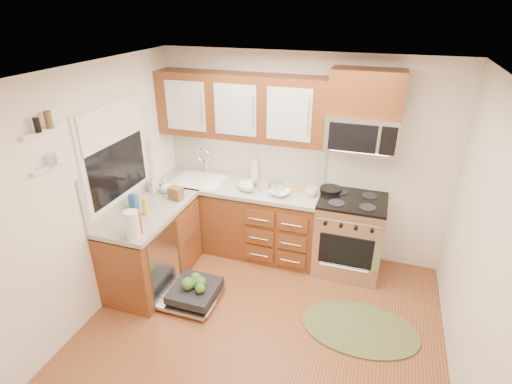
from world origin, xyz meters
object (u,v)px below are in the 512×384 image
(range, at_px, (349,235))
(dishwasher, at_px, (192,293))
(sink, at_px, (200,189))
(cup, at_px, (312,192))
(upper_cabinets, at_px, (241,107))
(microwave, at_px, (362,133))
(rug, at_px, (359,328))
(stock_pot, at_px, (276,186))
(skillet, at_px, (331,190))
(cutting_board, at_px, (302,189))
(bowl_b, at_px, (249,187))
(paper_towel_roll, at_px, (132,225))
(bowl_a, at_px, (280,193))

(range, distance_m, dishwasher, 1.95)
(sink, bearing_deg, cup, 0.07)
(upper_cabinets, height_order, range, upper_cabinets)
(microwave, xyz_separation_m, sink, (-1.93, -0.13, -0.90))
(upper_cabinets, bearing_deg, rug, -34.36)
(sink, xyz_separation_m, stock_pot, (1.02, 0.01, 0.18))
(sink, distance_m, skillet, 1.66)
(sink, bearing_deg, cutting_board, 5.66)
(stock_pot, bearing_deg, dishwasher, -119.05)
(dishwasher, height_order, bowl_b, bowl_b)
(dishwasher, bearing_deg, paper_towel_roll, -140.63)
(bowl_a, bearing_deg, upper_cabinets, 156.42)
(microwave, distance_m, skillet, 0.78)
(bowl_a, distance_m, bowl_b, 0.40)
(cup, bearing_deg, cutting_board, 138.89)
(bowl_a, bearing_deg, cutting_board, 45.97)
(microwave, distance_m, paper_towel_roll, 2.57)
(cup, bearing_deg, dishwasher, -133.38)
(paper_towel_roll, bearing_deg, dishwasher, 39.37)
(microwave, bearing_deg, skillet, 179.28)
(stock_pot, bearing_deg, range, -0.02)
(microwave, xyz_separation_m, cutting_board, (-0.63, -0.00, -0.77))
(microwave, bearing_deg, upper_cabinets, 178.98)
(dishwasher, bearing_deg, sink, 109.20)
(skillet, xyz_separation_m, cutting_board, (-0.35, -0.00, -0.04))
(cutting_board, distance_m, paper_towel_roll, 2.04)
(sink, xyz_separation_m, cup, (1.45, 0.00, 0.18))
(range, relative_size, cup, 6.97)
(range, xyz_separation_m, dishwasher, (-1.54, -1.13, -0.38))
(bowl_a, bearing_deg, rug, -39.03)
(cutting_board, bearing_deg, stock_pot, -157.42)
(microwave, relative_size, stock_pot, 3.84)
(upper_cabinets, distance_m, rug, 2.75)
(sink, height_order, cup, cup)
(cutting_board, bearing_deg, paper_towel_roll, -129.73)
(range, relative_size, bowl_a, 4.06)
(rug, relative_size, bowl_a, 5.04)
(stock_pot, height_order, cup, stock_pot)
(microwave, height_order, paper_towel_roll, microwave)
(bowl_a, bearing_deg, stock_pot, 125.37)
(rug, relative_size, cup, 8.65)
(range, relative_size, cutting_board, 3.65)
(sink, height_order, bowl_a, bowl_a)
(stock_pot, bearing_deg, cutting_board, 22.58)
(bowl_b, bearing_deg, bowl_a, -2.83)
(stock_pot, height_order, paper_towel_roll, paper_towel_roll)
(dishwasher, distance_m, cup, 1.78)
(skillet, distance_m, bowl_a, 0.60)
(cutting_board, distance_m, bowl_b, 0.64)
(microwave, relative_size, sink, 1.23)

